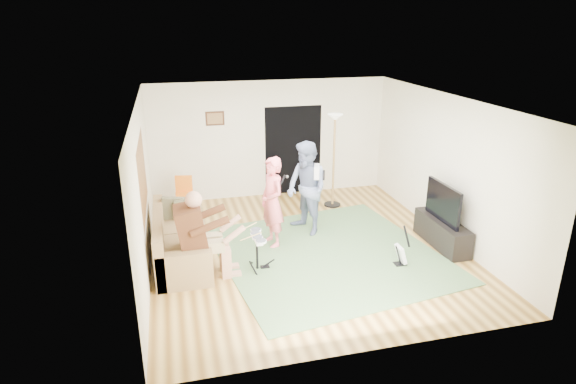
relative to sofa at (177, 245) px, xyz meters
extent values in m
plane|color=brown|center=(2.30, -0.09, -0.29)|extent=(6.00, 6.00, 0.00)
plane|color=white|center=(2.30, -0.09, 2.41)|extent=(6.00, 6.00, 0.00)
plane|color=brown|center=(-0.45, 0.11, 1.26)|extent=(0.00, 2.05, 2.05)
plane|color=black|center=(2.85, 2.90, 0.76)|extent=(2.10, 0.00, 2.10)
cube|color=#3F2314|center=(1.05, 2.90, 1.61)|extent=(0.42, 0.03, 0.32)
cube|color=#4E7447|center=(2.63, -0.44, -0.28)|extent=(4.19, 4.27, 0.02)
cube|color=#96774B|center=(0.10, 0.00, -0.07)|extent=(0.87, 1.74, 0.43)
cube|color=#96774B|center=(-0.27, 0.00, 0.15)|extent=(0.16, 2.15, 0.87)
cube|color=#96774B|center=(0.10, 0.97, 0.02)|extent=(0.87, 0.20, 0.61)
cube|color=#96774B|center=(0.10, -0.97, 0.02)|extent=(0.87, 0.20, 0.61)
cube|color=#552D18|center=(0.25, -0.65, 0.60)|extent=(0.41, 0.54, 0.68)
sphere|color=tan|center=(0.32, -0.65, 1.05)|extent=(0.27, 0.27, 0.27)
cylinder|color=black|center=(1.30, -0.65, 0.02)|extent=(0.04, 0.04, 0.58)
cube|color=white|center=(1.30, -0.65, 0.30)|extent=(0.11, 0.58, 0.03)
imported|color=#FF6E79|center=(1.75, 0.22, 0.55)|extent=(0.55, 0.70, 1.69)
imported|color=#6F7CA3|center=(2.51, 0.60, 0.62)|extent=(0.97, 1.08, 1.82)
cube|color=black|center=(3.70, -1.10, -0.28)|extent=(0.20, 0.16, 0.03)
cube|color=silver|center=(3.70, -1.10, -0.08)|extent=(0.16, 0.24, 0.31)
cylinder|color=black|center=(3.78, -1.10, 0.24)|extent=(0.16, 0.04, 0.41)
cylinder|color=black|center=(3.49, 1.85, -0.27)|extent=(0.37, 0.37, 0.03)
cylinder|color=#9F7744|center=(3.49, 1.85, 0.72)|extent=(0.05, 0.05, 1.97)
cone|color=white|center=(3.49, 1.85, 1.72)|extent=(0.33, 0.33, 0.13)
cube|color=tan|center=(0.22, 1.95, 0.11)|extent=(0.43, 0.43, 0.04)
cube|color=orange|center=(0.22, 2.11, 0.40)|extent=(0.36, 0.13, 0.37)
cube|color=black|center=(4.80, -0.57, -0.04)|extent=(0.40, 1.40, 0.50)
cube|color=black|center=(4.75, -0.57, 0.56)|extent=(0.06, 1.05, 0.69)
camera|label=1|loc=(0.04, -7.76, 3.69)|focal=30.00mm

